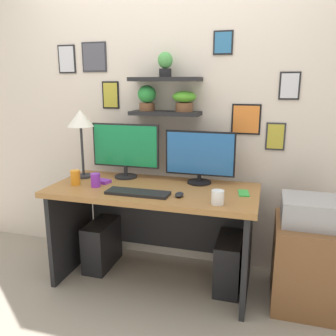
% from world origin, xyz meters
% --- Properties ---
extents(ground_plane, '(8.00, 8.00, 0.00)m').
position_xyz_m(ground_plane, '(0.00, 0.00, 0.00)').
color(ground_plane, gray).
extents(back_wall_assembly, '(4.40, 0.24, 2.70)m').
position_xyz_m(back_wall_assembly, '(0.00, 0.44, 1.35)').
color(back_wall_assembly, beige).
rests_on(back_wall_assembly, ground).
extents(desk, '(1.51, 0.68, 0.75)m').
position_xyz_m(desk, '(0.00, 0.05, 0.54)').
color(desk, '#9E6B38').
rests_on(desk, ground).
extents(monitor_left, '(0.55, 0.18, 0.43)m').
position_xyz_m(monitor_left, '(-0.30, 0.22, 0.99)').
color(monitor_left, black).
rests_on(monitor_left, desk).
extents(monitor_right, '(0.53, 0.18, 0.40)m').
position_xyz_m(monitor_right, '(0.30, 0.22, 0.96)').
color(monitor_right, black).
rests_on(monitor_right, desk).
extents(keyboard, '(0.44, 0.14, 0.02)m').
position_xyz_m(keyboard, '(-0.05, -0.17, 0.76)').
color(keyboard, black).
rests_on(keyboard, desk).
extents(computer_mouse, '(0.06, 0.09, 0.03)m').
position_xyz_m(computer_mouse, '(0.24, -0.15, 0.77)').
color(computer_mouse, black).
rests_on(computer_mouse, desk).
extents(desk_lamp, '(0.21, 0.21, 0.54)m').
position_xyz_m(desk_lamp, '(-0.63, 0.12, 1.19)').
color(desk_lamp, '#2D2D33').
rests_on(desk_lamp, desk).
extents(cell_phone, '(0.09, 0.15, 0.01)m').
position_xyz_m(cell_phone, '(0.65, 0.04, 0.76)').
color(cell_phone, green).
rests_on(cell_phone, desk).
extents(coffee_mug, '(0.08, 0.08, 0.09)m').
position_xyz_m(coffee_mug, '(0.50, -0.23, 0.80)').
color(coffee_mug, white).
rests_on(coffee_mug, desk).
extents(pen_cup, '(0.07, 0.07, 0.10)m').
position_xyz_m(pen_cup, '(-0.41, -0.09, 0.80)').
color(pen_cup, purple).
rests_on(pen_cup, desk).
extents(scissors_tray, '(0.13, 0.10, 0.02)m').
position_xyz_m(scissors_tray, '(-0.41, 0.01, 0.76)').
color(scissors_tray, purple).
rests_on(scissors_tray, desk).
extents(water_cup, '(0.07, 0.07, 0.11)m').
position_xyz_m(water_cup, '(-0.58, -0.09, 0.81)').
color(water_cup, orange).
rests_on(water_cup, desk).
extents(drawer_cabinet, '(0.44, 0.50, 0.59)m').
position_xyz_m(drawer_cabinet, '(1.09, 0.03, 0.30)').
color(drawer_cabinet, brown).
rests_on(drawer_cabinet, ground).
extents(printer, '(0.38, 0.34, 0.17)m').
position_xyz_m(printer, '(1.09, 0.03, 0.68)').
color(printer, '#9E9EA3').
rests_on(printer, drawer_cabinet).
extents(computer_tower_left, '(0.18, 0.40, 0.38)m').
position_xyz_m(computer_tower_left, '(-0.48, 0.10, 0.19)').
color(computer_tower_left, black).
rests_on(computer_tower_left, ground).
extents(computer_tower_right, '(0.18, 0.40, 0.39)m').
position_xyz_m(computer_tower_right, '(0.56, 0.08, 0.19)').
color(computer_tower_right, black).
rests_on(computer_tower_right, ground).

